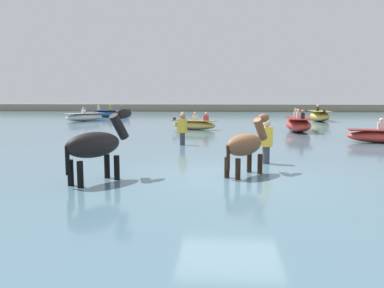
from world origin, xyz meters
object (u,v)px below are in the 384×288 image
(boat_far_offshore, at_px, (381,136))
(person_spectator_far, at_px, (266,147))
(horse_trailing_black, at_px, (97,147))
(boat_near_starboard, at_px, (110,114))
(boat_mid_channel, at_px, (298,124))
(horse_lead_bay, at_px, (246,146))
(boat_near_port, at_px, (194,125))
(boat_distant_west, at_px, (320,116))
(person_onlooker_right, at_px, (182,133))
(boat_mid_outer, at_px, (84,117))

(boat_far_offshore, bearing_deg, person_spectator_far, -134.39)
(horse_trailing_black, bearing_deg, boat_near_starboard, 106.02)
(boat_mid_channel, relative_size, person_spectator_far, 2.17)
(boat_far_offshore, bearing_deg, boat_mid_channel, 115.24)
(horse_lead_bay, height_order, boat_far_offshore, horse_lead_bay)
(boat_near_port, bearing_deg, boat_distant_west, 43.09)
(boat_distant_west, bearing_deg, boat_far_offshore, -94.34)
(boat_near_starboard, height_order, boat_far_offshore, boat_near_starboard)
(boat_mid_channel, height_order, person_onlooker_right, person_onlooker_right)
(horse_lead_bay, bearing_deg, person_onlooker_right, 110.46)
(boat_near_port, distance_m, boat_far_offshore, 9.97)
(person_spectator_far, bearing_deg, person_onlooker_right, 125.03)
(boat_near_port, xyz_separation_m, boat_near_starboard, (-8.85, 13.11, 0.05))
(person_onlooker_right, bearing_deg, boat_near_port, 90.53)
(horse_lead_bay, bearing_deg, boat_mid_outer, 119.54)
(boat_distant_west, height_order, boat_far_offshore, boat_distant_west)
(boat_mid_outer, bearing_deg, boat_mid_channel, -27.89)
(boat_far_offshore, height_order, person_onlooker_right, person_onlooker_right)
(horse_trailing_black, bearing_deg, boat_mid_outer, 110.94)
(boat_distant_west, distance_m, boat_near_starboard, 18.62)
(boat_far_offshore, relative_size, person_onlooker_right, 1.67)
(boat_distant_west, relative_size, boat_near_starboard, 1.01)
(boat_mid_channel, bearing_deg, boat_mid_outer, 152.11)
(boat_far_offshore, bearing_deg, horse_trailing_black, -138.92)
(horse_lead_bay, height_order, boat_near_port, horse_lead_bay)
(horse_trailing_black, height_order, person_onlooker_right, horse_trailing_black)
(boat_near_port, distance_m, boat_near_starboard, 15.82)
(boat_near_starboard, bearing_deg, person_onlooker_right, -66.25)
(horse_lead_bay, distance_m, horse_trailing_black, 3.45)
(horse_trailing_black, xyz_separation_m, person_onlooker_right, (1.19, 6.66, -0.32))
(horse_trailing_black, relative_size, boat_far_offshore, 0.73)
(boat_far_offshore, height_order, boat_mid_outer, boat_mid_outer)
(boat_far_offshore, bearing_deg, boat_near_starboard, 131.98)
(boat_near_starboard, bearing_deg, boat_near_port, -55.97)
(horse_trailing_black, distance_m, boat_near_starboard, 28.03)
(boat_mid_channel, height_order, boat_far_offshore, boat_mid_channel)
(boat_near_starboard, xyz_separation_m, boat_mid_outer, (-0.29, -5.96, -0.02))
(boat_far_offshore, bearing_deg, boat_near_port, 144.65)
(boat_near_starboard, height_order, person_onlooker_right, person_onlooker_right)
(horse_lead_bay, relative_size, boat_near_port, 0.68)
(boat_mid_channel, relative_size, boat_distant_west, 0.91)
(horse_trailing_black, bearing_deg, horse_lead_bay, 16.52)
(horse_trailing_black, distance_m, boat_near_port, 13.88)
(horse_trailing_black, bearing_deg, boat_distant_west, 65.27)
(person_spectator_far, relative_size, person_onlooker_right, 1.00)
(boat_distant_west, distance_m, person_onlooker_right, 18.25)
(boat_mid_channel, bearing_deg, horse_trailing_black, -117.74)
(boat_mid_channel, bearing_deg, horse_lead_bay, -106.46)
(boat_mid_channel, height_order, boat_near_starboard, boat_mid_channel)
(boat_near_port, bearing_deg, horse_lead_bay, -80.34)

